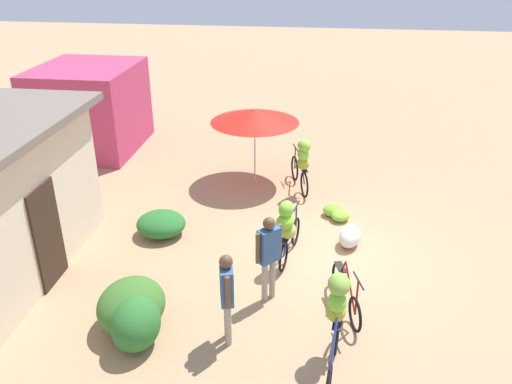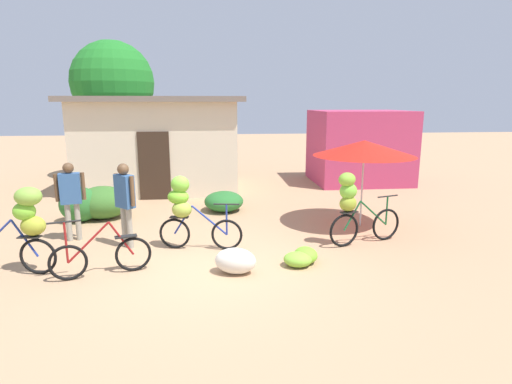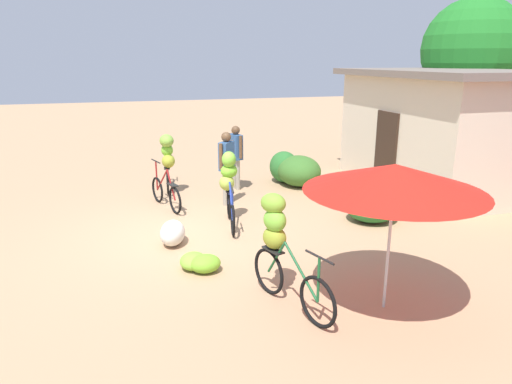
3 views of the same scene
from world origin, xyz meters
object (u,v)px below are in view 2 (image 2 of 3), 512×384
(bicycle_near_pile, at_px, (101,256))
(shop_pink, at_px, (359,147))
(banana_pile_on_ground, at_px, (302,257))
(bicycle_leftmost, at_px, (23,223))
(bicycle_by_shop, at_px, (354,204))
(tree_behind_building, at_px, (113,83))
(building_low, at_px, (160,143))
(bicycle_center_loaded, at_px, (186,207))
(person_bystander, at_px, (125,197))
(produce_sack, at_px, (235,261))
(market_umbrella, at_px, (364,148))
(person_vendor, at_px, (71,194))

(bicycle_near_pile, bearing_deg, shop_pink, 47.12)
(shop_pink, relative_size, banana_pile_on_ground, 4.70)
(bicycle_leftmost, distance_m, bicycle_by_shop, 5.97)
(tree_behind_building, xyz_separation_m, bicycle_near_pile, (1.72, -9.43, -3.15))
(building_low, xyz_separation_m, banana_pile_on_ground, (3.24, -6.99, -1.38))
(bicycle_center_loaded, xyz_separation_m, person_bystander, (-1.18, 0.24, 0.18))
(person_bystander, bearing_deg, produce_sack, -36.36)
(bicycle_leftmost, height_order, produce_sack, bicycle_leftmost)
(building_low, xyz_separation_m, market_umbrella, (5.10, -4.80, 0.30))
(building_low, distance_m, market_umbrella, 7.02)
(bicycle_by_shop, bearing_deg, shop_pink, 69.76)
(tree_behind_building, bearing_deg, bicycle_center_loaded, -69.78)
(shop_pink, bearing_deg, produce_sack, -122.07)
(bicycle_near_pile, relative_size, bicycle_center_loaded, 0.96)
(bicycle_center_loaded, bearing_deg, tree_behind_building, 110.22)
(bicycle_by_shop, bearing_deg, bicycle_center_loaded, 178.21)
(shop_pink, bearing_deg, market_umbrella, -108.73)
(bicycle_near_pile, bearing_deg, bicycle_leftmost, 170.45)
(banana_pile_on_ground, bearing_deg, tree_behind_building, 118.90)
(banana_pile_on_ground, relative_size, person_bystander, 0.40)
(bicycle_leftmost, height_order, person_bystander, person_bystander)
(bicycle_near_pile, bearing_deg, bicycle_center_loaded, 40.62)
(bicycle_center_loaded, xyz_separation_m, produce_sack, (0.88, -1.28, -0.63))
(building_low, relative_size, produce_sack, 7.67)
(bicycle_by_shop, relative_size, produce_sack, 2.36)
(building_low, height_order, market_umbrella, building_low)
(market_umbrella, height_order, person_vendor, market_umbrella)
(bicycle_near_pile, distance_m, bicycle_center_loaded, 1.83)
(produce_sack, bearing_deg, bicycle_leftmost, 174.31)
(bicycle_center_loaded, xyz_separation_m, bicycle_by_shop, (3.31, -0.10, 0.01))
(bicycle_near_pile, bearing_deg, person_vendor, 118.46)
(bicycle_by_shop, xyz_separation_m, banana_pile_on_ground, (-1.23, -0.91, -0.72))
(banana_pile_on_ground, xyz_separation_m, person_vendor, (-4.45, 1.78, 0.87))
(bicycle_center_loaded, distance_m, produce_sack, 1.67)
(bicycle_center_loaded, height_order, bicycle_by_shop, bicycle_by_shop)
(shop_pink, xyz_separation_m, banana_pile_on_ground, (-3.65, -7.48, -1.13))
(banana_pile_on_ground, bearing_deg, market_umbrella, 49.64)
(tree_behind_building, xyz_separation_m, person_bystander, (1.87, -8.05, -2.46))
(tree_behind_building, xyz_separation_m, banana_pile_on_ground, (5.13, -9.30, -3.36))
(building_low, xyz_separation_m, person_vendor, (-1.21, -5.21, -0.51))
(produce_sack, bearing_deg, building_low, 105.74)
(banana_pile_on_ground, bearing_deg, bicycle_center_loaded, 154.10)
(tree_behind_building, height_order, person_bystander, tree_behind_building)
(building_low, relative_size, bicycle_center_loaded, 3.29)
(person_vendor, bearing_deg, banana_pile_on_ground, -21.80)
(shop_pink, distance_m, tree_behind_building, 9.24)
(building_low, xyz_separation_m, bicycle_by_shop, (4.48, -6.08, -0.66))
(shop_pink, height_order, person_bystander, shop_pink)
(bicycle_leftmost, bearing_deg, shop_pink, 41.61)
(bicycle_near_pile, height_order, bicycle_center_loaded, bicycle_center_loaded)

